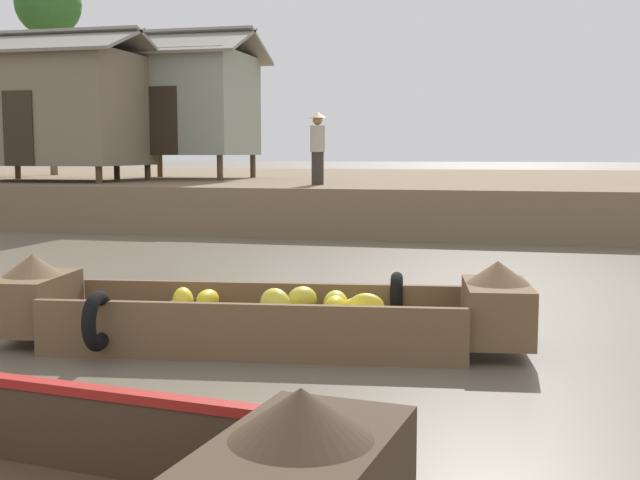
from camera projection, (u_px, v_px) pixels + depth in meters
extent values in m
plane|color=#665B4C|center=(310.00, 265.00, 12.66)|extent=(300.00, 300.00, 0.00)
cube|color=#756047|center=(415.00, 192.00, 25.78)|extent=(160.00, 20.00, 1.04)
cube|color=brown|center=(258.00, 340.00, 7.31)|extent=(3.85, 1.66, 0.12)
cube|color=brown|center=(269.00, 302.00, 7.83)|extent=(3.71, 0.56, 0.38)
cube|color=brown|center=(246.00, 326.00, 6.74)|extent=(3.71, 0.56, 0.38)
cube|color=brown|center=(497.00, 311.00, 7.05)|extent=(0.68, 1.07, 0.50)
cone|color=brown|center=(498.00, 272.00, 7.01)|extent=(0.63, 0.63, 0.20)
cube|color=brown|center=(34.00, 302.00, 7.51)|extent=(0.68, 1.07, 0.50)
cone|color=brown|center=(33.00, 265.00, 7.47)|extent=(0.63, 0.63, 0.20)
cube|color=brown|center=(173.00, 309.00, 7.37)|extent=(0.34, 1.09, 0.05)
torus|color=black|center=(397.00, 298.00, 7.81)|extent=(0.19, 0.53, 0.52)
torus|color=black|center=(98.00, 321.00, 6.75)|extent=(0.19, 0.53, 0.52)
ellipsoid|color=yellow|center=(335.00, 307.00, 7.16)|extent=(0.20, 0.28, 0.20)
ellipsoid|color=yellow|center=(183.00, 302.00, 7.52)|extent=(0.29, 0.33, 0.28)
ellipsoid|color=yellow|center=(343.00, 317.00, 6.97)|extent=(0.33, 0.27, 0.20)
ellipsoid|color=gold|center=(371.00, 312.00, 7.30)|extent=(0.20, 0.31, 0.19)
ellipsoid|color=yellow|center=(366.00, 307.00, 7.13)|extent=(0.33, 0.20, 0.25)
ellipsoid|color=yellow|center=(369.00, 307.00, 7.36)|extent=(0.36, 0.35, 0.23)
ellipsoid|color=yellow|center=(383.00, 320.00, 7.02)|extent=(0.36, 0.36, 0.20)
ellipsoid|color=yellow|center=(336.00, 304.00, 7.38)|extent=(0.29, 0.31, 0.26)
ellipsoid|color=gold|center=(302.00, 299.00, 7.43)|extent=(0.37, 0.38, 0.24)
ellipsoid|color=yellow|center=(359.00, 307.00, 7.19)|extent=(0.37, 0.30, 0.19)
ellipsoid|color=yellow|center=(208.00, 300.00, 7.48)|extent=(0.20, 0.32, 0.19)
ellipsoid|color=yellow|center=(275.00, 303.00, 7.14)|extent=(0.39, 0.37, 0.27)
cone|color=#3D2D21|center=(301.00, 414.00, 3.01)|extent=(0.62, 0.62, 0.20)
cylinder|color=#4C3826|center=(99.00, 175.00, 19.02)|extent=(0.16, 0.16, 0.41)
cylinder|color=#4C3826|center=(18.00, 172.00, 22.48)|extent=(0.16, 0.16, 0.41)
cylinder|color=#4C3826|center=(148.00, 172.00, 21.54)|extent=(0.16, 0.16, 0.41)
cube|color=#7A6B56|center=(53.00, 110.00, 20.58)|extent=(4.38, 3.01, 2.83)
cube|color=#2D2319|center=(18.00, 129.00, 19.16)|extent=(0.80, 0.04, 1.80)
cube|color=gray|center=(33.00, 41.00, 19.67)|extent=(5.08, 2.00, 0.76)
cube|color=gray|center=(66.00, 49.00, 21.12)|extent=(5.08, 2.00, 0.76)
cylinder|color=#4C3826|center=(117.00, 167.00, 21.74)|extent=(0.16, 0.16, 0.67)
cylinder|color=#4C3826|center=(220.00, 168.00, 21.04)|extent=(0.16, 0.16, 0.67)
cylinder|color=#4C3826|center=(160.00, 166.00, 24.38)|extent=(0.16, 0.16, 0.67)
cylinder|color=#4C3826|center=(253.00, 166.00, 23.68)|extent=(0.16, 0.16, 0.67)
cube|color=gray|center=(187.00, 105.00, 22.52)|extent=(3.39, 3.14, 2.81)
cube|color=#2D2319|center=(163.00, 121.00, 21.04)|extent=(0.80, 0.04, 1.80)
cube|color=gray|center=(174.00, 41.00, 21.59)|extent=(4.09, 2.06, 0.88)
cube|color=gray|center=(196.00, 49.00, 23.10)|extent=(4.09, 2.06, 0.88)
cylinder|color=brown|center=(51.00, 96.00, 26.23)|extent=(0.24, 0.24, 5.16)
sphere|color=#2D6628|center=(48.00, 4.00, 25.91)|extent=(2.12, 2.12, 2.12)
cylinder|color=#332D28|center=(318.00, 168.00, 18.30)|extent=(0.28, 0.28, 0.75)
cylinder|color=#B7AD99|center=(318.00, 139.00, 18.23)|extent=(0.34, 0.34, 0.60)
sphere|color=#9E7556|center=(318.00, 120.00, 18.18)|extent=(0.22, 0.22, 0.22)
cone|color=tan|center=(318.00, 115.00, 18.17)|extent=(0.44, 0.44, 0.14)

